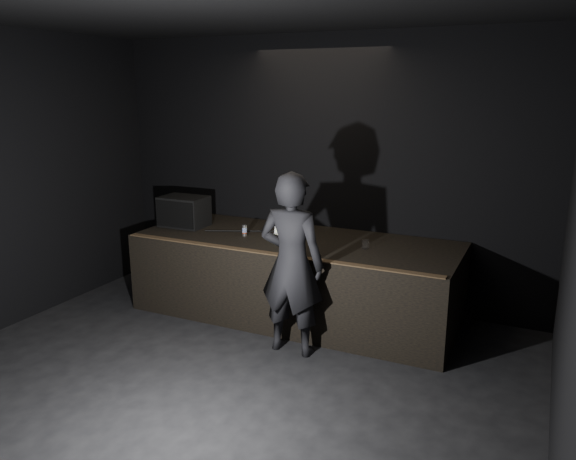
# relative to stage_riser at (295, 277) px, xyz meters

# --- Properties ---
(ground) EXTENTS (7.00, 7.00, 0.00)m
(ground) POSITION_rel_stage_riser_xyz_m (0.00, -2.73, -0.50)
(ground) COLOR black
(ground) RESTS_ON ground
(room_walls) EXTENTS (6.10, 7.10, 3.52)m
(room_walls) POSITION_rel_stage_riser_xyz_m (0.00, -2.73, 1.52)
(room_walls) COLOR black
(room_walls) RESTS_ON ground
(stage_riser) EXTENTS (4.00, 1.50, 1.00)m
(stage_riser) POSITION_rel_stage_riser_xyz_m (0.00, 0.00, 0.00)
(stage_riser) COLOR black
(stage_riser) RESTS_ON ground
(riser_lip) EXTENTS (3.92, 0.10, 0.01)m
(riser_lip) POSITION_rel_stage_riser_xyz_m (0.00, -0.71, 0.51)
(riser_lip) COLOR brown
(riser_lip) RESTS_ON stage_riser
(stage_monitor) EXTENTS (0.61, 0.46, 0.40)m
(stage_monitor) POSITION_rel_stage_riser_xyz_m (-1.64, -0.04, 0.70)
(stage_monitor) COLOR black
(stage_monitor) RESTS_ON stage_riser
(cable) EXTENTS (0.85, 0.38, 0.02)m
(cable) POSITION_rel_stage_riser_xyz_m (-0.80, 0.01, 0.51)
(cable) COLOR black
(cable) RESTS_ON stage_riser
(laptop) EXTENTS (0.32, 0.30, 0.20)m
(laptop) POSITION_rel_stage_riser_xyz_m (-0.19, 0.06, 0.55)
(laptop) COLOR white
(laptop) RESTS_ON stage_riser
(beer_can) EXTENTS (0.06, 0.06, 0.14)m
(beer_can) POSITION_rel_stage_riser_xyz_m (-0.64, -0.15, 0.57)
(beer_can) COLOR silver
(beer_can) RESTS_ON stage_riser
(plastic_cup) EXTENTS (0.08, 0.08, 0.10)m
(plastic_cup) POSITION_rel_stage_riser_xyz_m (0.92, -0.05, 0.55)
(plastic_cup) COLOR white
(plastic_cup) RESTS_ON stage_riser
(wii_remote) EXTENTS (0.05, 0.15, 0.03)m
(wii_remote) POSITION_rel_stage_riser_xyz_m (0.05, -0.47, 0.51)
(wii_remote) COLOR white
(wii_remote) RESTS_ON stage_riser
(person) EXTENTS (0.73, 0.48, 2.00)m
(person) POSITION_rel_stage_riser_xyz_m (0.39, -0.95, 0.50)
(person) COLOR black
(person) RESTS_ON ground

